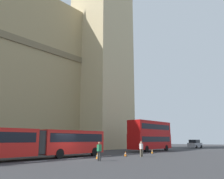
{
  "coord_description": "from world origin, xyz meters",
  "views": [
    {
      "loc": [
        -16.14,
        -19.32,
        1.92
      ],
      "look_at": [
        9.26,
        2.24,
        8.94
      ],
      "focal_mm": 38.07,
      "sensor_mm": 36.0,
      "label": 1
    }
  ],
  "objects": [
    {
      "name": "articulated_bus",
      "position": [
        -2.7,
        1.99,
        1.75
      ],
      "size": [
        17.18,
        2.54,
        2.9
      ],
      "color": "red",
      "rests_on": "ground_plane"
    },
    {
      "name": "double_decker_bus",
      "position": [
        18.94,
        2.0,
        2.71
      ],
      "size": [
        9.92,
        2.54,
        4.9
      ],
      "color": "#B20F0F",
      "rests_on": "ground_plane"
    },
    {
      "name": "pedestrian_near_cones",
      "position": [
        0.15,
        -3.95,
        0.91
      ],
      "size": [
        0.41,
        0.36,
        1.69
      ],
      "color": "#333333",
      "rests_on": "ground_plane"
    },
    {
      "name": "sedan_lead",
      "position": [
        37.88,
        1.96,
        0.91
      ],
      "size": [
        4.4,
        1.86,
        1.85
      ],
      "color": "gray",
      "rests_on": "ground_plane"
    },
    {
      "name": "traffic_cone_west",
      "position": [
        1.57,
        -2.37,
        0.28
      ],
      "size": [
        0.36,
        0.36,
        0.58
      ],
      "color": "black",
      "rests_on": "ground_plane"
    },
    {
      "name": "traffic_cone_east",
      "position": [
        13.21,
        -1.68,
        0.28
      ],
      "size": [
        0.36,
        0.36,
        0.58
      ],
      "color": "black",
      "rests_on": "ground_plane"
    },
    {
      "name": "ground_plane",
      "position": [
        0.0,
        0.0,
        0.0
      ],
      "size": [
        160.0,
        160.0,
        0.0
      ],
      "primitive_type": "plane",
      "color": "#333335"
    },
    {
      "name": "traffic_cone_middle",
      "position": [
        6.43,
        -2.19,
        0.28
      ],
      "size": [
        0.36,
        0.36,
        0.58
      ],
      "color": "black",
      "rests_on": "ground_plane"
    },
    {
      "name": "pedestrian_by_kerb",
      "position": [
        6.98,
        -4.03,
        0.91
      ],
      "size": [
        0.38,
        0.46,
        1.69
      ],
      "color": "#726651",
      "rests_on": "ground_plane"
    },
    {
      "name": "lane_centre_marking",
      "position": [
        -3.82,
        0.0,
        0.01
      ],
      "size": [
        29.8,
        0.16,
        0.01
      ],
      "color": "silver",
      "rests_on": "ground_plane"
    }
  ]
}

